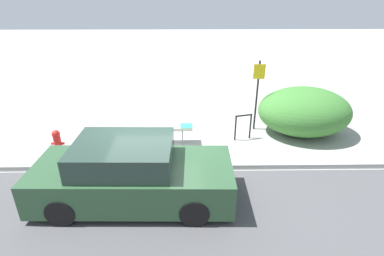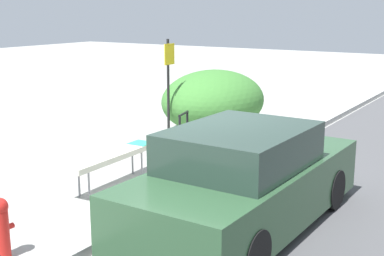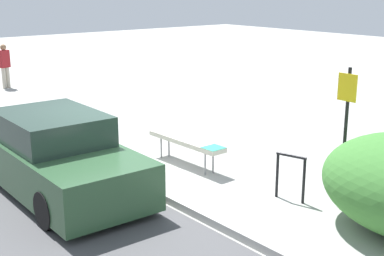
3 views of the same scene
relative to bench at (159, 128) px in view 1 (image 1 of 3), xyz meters
The scene contains 8 objects.
ground_plane 1.50m from the bench, 90.01° to the right, with size 60.00×60.00×0.00m, color #9E9E99.
curb 1.48m from the bench, 90.01° to the right, with size 60.00×0.20×0.13m.
bench is the anchor object (origin of this frame).
bike_rack 2.57m from the bench, ahead, with size 0.54×0.19×0.83m.
sign_post 3.34m from the bench, 17.71° to the left, with size 0.36×0.08×2.30m.
fire_hydrant 2.86m from the bench, 166.69° to the right, with size 0.36×0.22×0.77m.
shrub_hedge 4.62m from the bench, ahead, with size 2.90×2.35×1.50m.
parked_car_near 2.70m from the bench, 97.65° to the right, with size 4.26×1.82×1.42m.
Camera 1 is at (0.86, -6.70, 4.27)m, focal length 28.00 mm.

